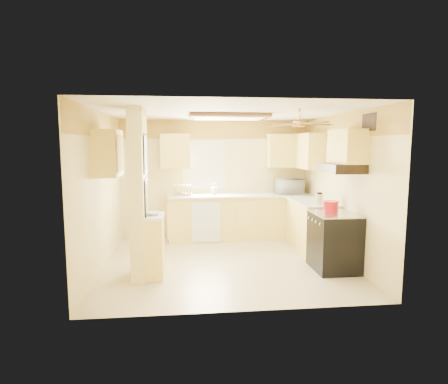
{
  "coord_description": "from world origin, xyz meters",
  "views": [
    {
      "loc": [
        -0.69,
        -6.1,
        1.98
      ],
      "look_at": [
        0.01,
        0.35,
        1.16
      ],
      "focal_mm": 30.0,
      "sensor_mm": 36.0,
      "label": 1
    }
  ],
  "objects": [
    {
      "name": "partition_ledge",
      "position": [
        -1.13,
        -0.55,
        0.45
      ],
      "size": [
        0.25,
        0.55,
        0.9
      ],
      "primitive_type": "cube",
      "color": "#FCD769",
      "rests_on": "floor"
    },
    {
      "name": "microwave",
      "position": [
        1.56,
        1.63,
        1.09
      ],
      "size": [
        0.56,
        0.39,
        0.31
      ],
      "primitive_type": "imported",
      "rotation": [
        0.0,
        0.0,
        3.16
      ],
      "color": "white",
      "rests_on": "countertop_back"
    },
    {
      "name": "upper_cab_over_stove",
      "position": [
        1.82,
        -0.55,
        1.95
      ],
      "size": [
        0.35,
        0.76,
        0.52
      ],
      "primitive_type": "cube",
      "color": "#FCD769",
      "rests_on": "wall_right"
    },
    {
      "name": "dishwasher_panel",
      "position": [
        -0.25,
        1.29,
        0.43
      ],
      "size": [
        0.58,
        0.02,
        0.8
      ],
      "primitive_type": "cube",
      "color": "white",
      "rests_on": "lower_cabinets_back"
    },
    {
      "name": "ledge_top",
      "position": [
        -1.13,
        -0.55,
        0.92
      ],
      "size": [
        0.28,
        0.58,
        0.04
      ],
      "primitive_type": "cube",
      "color": "silver",
      "rests_on": "partition_ledge"
    },
    {
      "name": "kettle",
      "position": [
        1.68,
        0.16,
        1.04
      ],
      "size": [
        0.14,
        0.14,
        0.21
      ],
      "color": "silver",
      "rests_on": "countertop_right"
    },
    {
      "name": "wall_left",
      "position": [
        -2.0,
        0.0,
        1.25
      ],
      "size": [
        0.0,
        3.8,
        3.8
      ],
      "primitive_type": "plane",
      "rotation": [
        1.57,
        0.0,
        1.57
      ],
      "color": "beige",
      "rests_on": "floor"
    },
    {
      "name": "countertop_right",
      "position": [
        1.69,
        0.6,
        0.92
      ],
      "size": [
        0.64,
        1.44,
        0.04
      ],
      "primitive_type": "cube",
      "color": "silver",
      "rests_on": "lower_cabinets_right"
    },
    {
      "name": "lower_cabinets_back",
      "position": [
        0.5,
        1.6,
        0.45
      ],
      "size": [
        3.0,
        0.6,
        0.9
      ],
      "primitive_type": "cube",
      "color": "#FCD769",
      "rests_on": "floor"
    },
    {
      "name": "stove",
      "position": [
        1.67,
        -0.55,
        0.46
      ],
      "size": [
        0.68,
        0.77,
        0.92
      ],
      "color": "black",
      "rests_on": "floor"
    },
    {
      "name": "upper_cab_back_left",
      "position": [
        -0.85,
        1.72,
        1.85
      ],
      "size": [
        0.6,
        0.35,
        0.7
      ],
      "primitive_type": "cube",
      "color": "#FCD769",
      "rests_on": "wall_back"
    },
    {
      "name": "upper_cab_back_right",
      "position": [
        1.55,
        1.72,
        1.85
      ],
      "size": [
        0.9,
        0.35,
        0.7
      ],
      "primitive_type": "cube",
      "color": "#FCD769",
      "rests_on": "wall_back"
    },
    {
      "name": "range_hood",
      "position": [
        1.74,
        -0.55,
        1.62
      ],
      "size": [
        0.5,
        0.76,
        0.14
      ],
      "primitive_type": "cube",
      "color": "black",
      "rests_on": "upper_cab_over_stove"
    },
    {
      "name": "ceiling_fan",
      "position": [
        1.0,
        -0.7,
        2.29
      ],
      "size": [
        1.15,
        1.15,
        0.26
      ],
      "color": "gold",
      "rests_on": "ceiling"
    },
    {
      "name": "wall_right",
      "position": [
        2.0,
        0.0,
        1.25
      ],
      "size": [
        0.0,
        3.8,
        3.8
      ],
      "primitive_type": "plane",
      "rotation": [
        1.57,
        0.0,
        -1.57
      ],
      "color": "beige",
      "rests_on": "floor"
    },
    {
      "name": "wall_back",
      "position": [
        0.0,
        1.9,
        1.25
      ],
      "size": [
        4.0,
        0.0,
        4.0
      ],
      "primitive_type": "plane",
      "rotation": [
        1.57,
        0.0,
        0.0
      ],
      "color": "beige",
      "rests_on": "floor"
    },
    {
      "name": "poster_menu",
      "position": [
        -1.24,
        -0.55,
        1.85
      ],
      "size": [
        0.02,
        0.42,
        0.57
      ],
      "color": "black",
      "rests_on": "partition_column"
    },
    {
      "name": "upper_cab_right",
      "position": [
        1.82,
        1.25,
        1.85
      ],
      "size": [
        0.35,
        1.0,
        0.7
      ],
      "primitive_type": "cube",
      "color": "#FCD769",
      "rests_on": "wall_right"
    },
    {
      "name": "countertop_back",
      "position": [
        0.5,
        1.59,
        0.92
      ],
      "size": [
        3.04,
        0.64,
        0.04
      ],
      "primitive_type": "cube",
      "color": "silver",
      "rests_on": "lower_cabinets_back"
    },
    {
      "name": "upper_cab_left_wall",
      "position": [
        -1.82,
        -0.25,
        1.85
      ],
      "size": [
        0.35,
        0.75,
        0.7
      ],
      "primitive_type": "cube",
      "color": "#FCD769",
      "rests_on": "wall_left"
    },
    {
      "name": "dish_rack",
      "position": [
        -0.71,
        1.62,
        1.02
      ],
      "size": [
        0.4,
        0.31,
        0.22
      ],
      "color": "tan",
      "rests_on": "countertop_back"
    },
    {
      "name": "poster_nashville",
      "position": [
        -1.24,
        -0.55,
        1.2
      ],
      "size": [
        0.02,
        0.42,
        0.57
      ],
      "color": "black",
      "rests_on": "partition_column"
    },
    {
      "name": "bowl",
      "position": [
        -1.13,
        -0.55,
        0.96
      ],
      "size": [
        0.24,
        0.24,
        0.05
      ],
      "primitive_type": "imported",
      "rotation": [
        0.0,
        0.0,
        0.26
      ],
      "color": "white",
      "rests_on": "ledge_top"
    },
    {
      "name": "window",
      "position": [
        -0.25,
        1.89,
        1.55
      ],
      "size": [
        0.92,
        0.02,
        1.02
      ],
      "color": "white",
      "rests_on": "wall_back"
    },
    {
      "name": "wallpaper_border",
      "position": [
        0.0,
        1.88,
        2.3
      ],
      "size": [
        4.0,
        0.02,
        0.4
      ],
      "primitive_type": "cube",
      "color": "#FFD34B",
      "rests_on": "wall_back"
    },
    {
      "name": "floor",
      "position": [
        0.0,
        0.0,
        0.0
      ],
      "size": [
        4.0,
        4.0,
        0.0
      ],
      "primitive_type": "plane",
      "color": "#CFBB8F",
      "rests_on": "ground"
    },
    {
      "name": "ceiling_light_panel",
      "position": [
        0.1,
        0.5,
        2.46
      ],
      "size": [
        1.35,
        0.95,
        0.06
      ],
      "color": "brown",
      "rests_on": "ceiling"
    },
    {
      "name": "utensil_crock",
      "position": [
        -0.04,
        1.7,
        1.02
      ],
      "size": [
        0.12,
        0.12,
        0.23
      ],
      "color": "white",
      "rests_on": "countertop_back"
    },
    {
      "name": "partition_column",
      "position": [
        -1.35,
        -0.55,
        1.25
      ],
      "size": [
        0.2,
        0.7,
        2.5
      ],
      "primitive_type": "cube",
      "color": "beige",
      "rests_on": "floor"
    },
    {
      "name": "dutch_oven",
      "position": [
        1.66,
        -0.4,
        1.0
      ],
      "size": [
        0.25,
        0.25,
        0.17
      ],
      "color": "red",
      "rests_on": "stove"
    },
    {
      "name": "wall_front",
      "position": [
        0.0,
        -1.9,
        1.25
      ],
      "size": [
        4.0,
        0.0,
        4.0
      ],
      "primitive_type": "plane",
      "rotation": [
        -1.57,
        0.0,
        0.0
      ],
      "color": "beige",
      "rests_on": "floor"
    },
    {
      "name": "ceiling",
      "position": [
        0.0,
        0.0,
        2.5
      ],
      "size": [
        4.0,
        4.0,
        0.0
      ],
      "primitive_type": "plane",
      "rotation": [
        3.14,
        0.0,
        0.0
      ],
      "color": "white",
      "rests_on": "wall_back"
    },
    {
      "name": "vent_grate",
      "position": [
        1.98,
        -0.9,
        2.3
      ],
      "size": [
        0.02,
        0.4,
        0.25
      ],
      "primitive_type": "cube",
      "color": "black",
      "rests_on": "wall_right"
    },
    {
      "name": "lower_cabinets_right",
      "position": [
        1.7,
        0.6,
        0.45
      ],
      "size": [
        0.6,
        1.4,
        0.9
      ],
      "primitive_type": "cube",
      "color": "#FCD769",
      "rests_on": "floor"
    }
  ]
}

